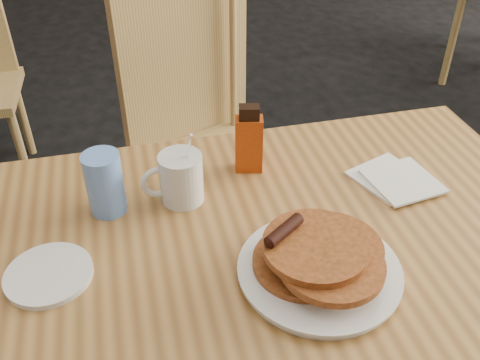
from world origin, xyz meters
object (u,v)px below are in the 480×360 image
Objects in this scene: blue_tumbler at (105,183)px; pancake_plate at (319,262)px; coffee_mug at (180,178)px; syrup_bottle at (249,141)px; main_table at (280,252)px; chair_main_far at (195,122)px.

pancake_plate is at bearing -41.08° from blue_tumbler.
coffee_mug is 1.05× the size of syrup_bottle.
blue_tumbler is at bearing 149.21° from main_table.
chair_main_far is at bearing 82.63° from coffee_mug.
coffee_mug is (-0.19, 0.29, 0.03)m from pancake_plate.
pancake_plate is 2.19× the size of blue_tumbler.
coffee_mug is at bearing -143.42° from syrup_bottle.
pancake_plate reaches higher than main_table.
blue_tumbler is (-0.31, -0.55, 0.22)m from chair_main_far.
main_table is 7.52× the size of coffee_mug.
pancake_plate is 1.73× the size of coffee_mug.
syrup_bottle is (0.02, -0.49, 0.22)m from chair_main_far.
chair_main_far is 0.66m from blue_tumbler.
coffee_mug is at bearing 123.57° from pancake_plate.
coffee_mug reaches higher than main_table.
main_table is 0.27m from syrup_bottle.
pancake_plate is at bearing -105.28° from chair_main_far.
chair_main_far is 0.61m from coffee_mug.
blue_tumbler is (-0.35, 0.30, 0.04)m from pancake_plate.
coffee_mug is 1.27× the size of blue_tumbler.
chair_main_far is 6.11× the size of syrup_bottle.
blue_tumbler is at bearing -154.50° from syrup_bottle.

